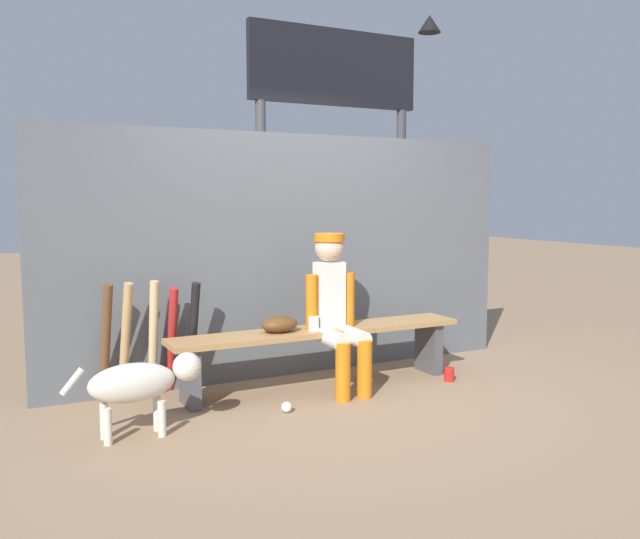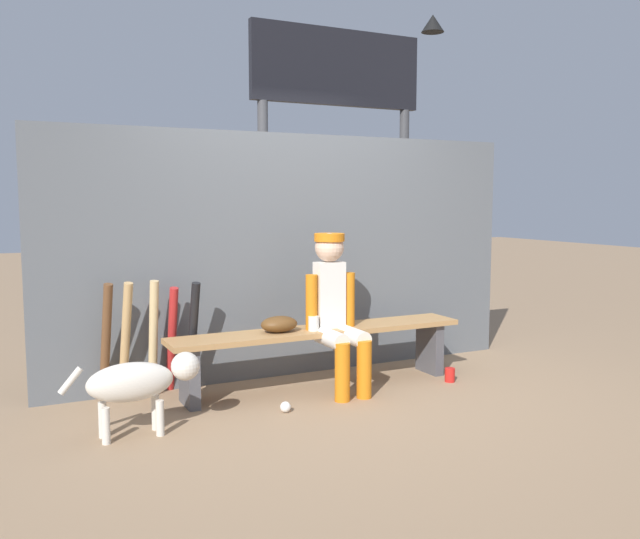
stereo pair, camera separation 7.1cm
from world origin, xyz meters
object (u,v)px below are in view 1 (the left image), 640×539
Objects in this scene: baseball at (287,407)px; baseball_glove at (279,324)px; dog at (142,382)px; bat_wood_dark at (106,343)px; bat_wood_natural at (153,339)px; cup_on_bench at (314,323)px; dugout_bench at (320,342)px; bat_aluminum_black at (192,338)px; scoreboard at (341,109)px; cup_on_ground at (449,374)px; bat_aluminum_red at (172,340)px; bat_wood_tan at (125,341)px; player_seated at (336,306)px.

baseball_glove is at bearing 72.09° from baseball.
bat_wood_dark is at bearing 95.55° from dog.
cup_on_bench is (1.11, -0.38, 0.08)m from bat_wood_natural.
dugout_bench is 2.75× the size of bat_aluminum_black.
scoreboard is at bearing 56.33° from dugout_bench.
bat_aluminum_black reaches higher than cup_on_ground.
bat_wood_natural reaches higher than bat_aluminum_red.
bat_wood_natural is at bearing 174.17° from bat_aluminum_black.
dugout_bench is at bearing -13.65° from bat_wood_tan.
player_seated is at bearing -15.72° from bat_wood_dark.
cup_on_bench is at bearing 163.84° from player_seated.
baseball_glove is 0.81m from bat_aluminum_red.
bat_wood_dark is at bearing 165.48° from cup_on_ground.
bat_wood_tan reaches higher than bat_wood_dark.
bat_wood_tan is at bearing 175.01° from bat_wood_natural.
bat_wood_dark is at bearing 143.51° from baseball.
baseball_glove is 0.32× the size of bat_wood_natural.
dog reaches higher than baseball.
dog is at bearing -162.97° from dugout_bench.
bat_wood_natural is 1.02× the size of dog.
dog is at bearing -126.12° from bat_aluminum_black.
player_seated is 10.78× the size of cup_on_bench.
player_seated is 1.25m from bat_aluminum_red.
player_seated reaches higher than bat_aluminum_red.
dugout_bench is at bearing -15.01° from bat_wood_natural.
player_seated is 4.24× the size of baseball_glove.
scoreboard is at bearing 38.81° from dog.
bat_wood_tan is 0.13m from bat_wood_dark.
cup_on_bench is (1.44, -0.40, 0.08)m from bat_wood_dark.
cup_on_ground is (0.99, -0.31, -0.30)m from dugout_bench.
dugout_bench is at bearing -12.58° from bat_wood_dark.
bat_aluminum_red is at bearing 161.25° from cup_on_ground.
cup_on_ground reaches higher than baseball.
bat_wood_dark is 0.79m from dog.
bat_aluminum_red is 0.24× the size of scoreboard.
player_seated reaches higher than cup_on_bench.
bat_wood_tan is at bearing 163.02° from player_seated.
baseball_glove is (-0.42, 0.11, -0.12)m from player_seated.
bat_aluminum_red is 1.06m from cup_on_bench.
bat_aluminum_red is at bearing 21.65° from bat_wood_natural.
bat_wood_tan is (-0.48, 0.05, 0.01)m from bat_aluminum_black.
cup_on_bench is at bearing 15.58° from dog.
bat_aluminum_black is 0.98× the size of bat_wood_natural.
player_seated is at bearing -54.44° from dugout_bench.
bat_aluminum_black reaches higher than dugout_bench.
bat_aluminum_red reaches higher than baseball.
cup_on_bench is (0.83, -0.35, 0.10)m from bat_aluminum_black.
dog reaches higher than cup_on_ground.
baseball is (1.04, -0.77, -0.40)m from bat_wood_dark.
player_seated is at bearing 167.62° from cup_on_ground.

